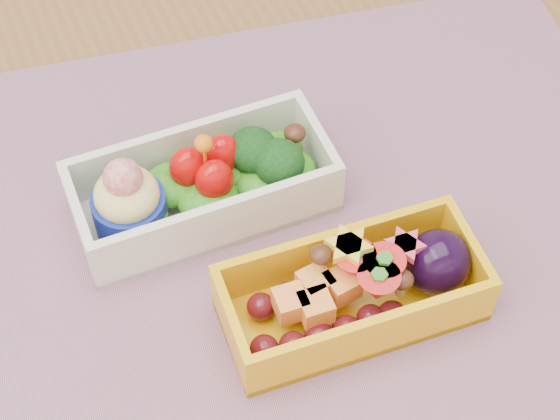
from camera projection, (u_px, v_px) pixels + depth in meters
name	position (u px, v px, depth m)	size (l,w,h in m)	color
table	(263.00, 310.00, 0.74)	(1.20, 0.80, 0.75)	brown
placemat	(273.00, 251.00, 0.66)	(0.58, 0.45, 0.00)	#9C6C8B
bento_white	(201.00, 186.00, 0.66)	(0.18, 0.08, 0.08)	silver
bento_yellow	(358.00, 290.00, 0.61)	(0.18, 0.08, 0.06)	#F0AC0C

